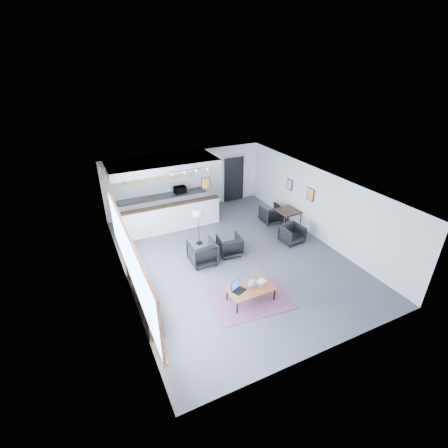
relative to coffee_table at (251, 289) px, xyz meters
name	(u,v)px	position (x,y,z in m)	size (l,w,h in m)	color
room	(233,223)	(0.55, 2.21, 0.91)	(7.02, 9.02, 2.62)	#48484B
window	(130,259)	(-2.92, 1.31, 1.07)	(0.10, 5.95, 1.66)	#8CBFFF
console	(142,294)	(-2.75, 1.16, -0.06)	(0.35, 3.00, 0.80)	#301D11
kitchenette	(164,189)	(-0.65, 5.92, 0.99)	(4.20, 1.96, 2.60)	white
doorway	(233,179)	(2.85, 6.63, 0.69)	(1.10, 0.12, 2.15)	black
track_light	(190,170)	(-0.04, 4.41, 2.14)	(1.60, 0.07, 0.15)	silver
wall_art_lower	(311,194)	(4.01, 2.61, 1.16)	(0.03, 0.38, 0.48)	black
wall_art_upper	(290,185)	(4.01, 3.91, 1.11)	(0.03, 0.34, 0.44)	black
kilim_rug	(250,300)	(0.00, 0.00, -0.38)	(2.38, 1.75, 0.01)	#5E324C
coffee_table	(251,289)	(0.00, 0.00, 0.00)	(1.30, 0.72, 0.42)	brown
laptop	(237,288)	(-0.37, 0.11, 0.11)	(0.45, 0.41, 0.26)	black
ceramic_pot	(252,284)	(0.06, 0.04, 0.15)	(0.23, 0.23, 0.23)	gray
book_stack	(261,282)	(0.37, 0.07, 0.07)	(0.35, 0.31, 0.09)	silver
coaster	(259,291)	(0.12, -0.21, 0.03)	(0.12, 0.12, 0.01)	#E5590C
armchair_left	(203,252)	(-0.50, 2.31, 0.05)	(0.84, 0.79, 0.87)	black
armchair_right	(229,244)	(0.54, 2.42, 0.00)	(0.76, 0.71, 0.78)	black
floor_lamp	(198,213)	(-0.13, 3.55, 0.84)	(0.47, 0.47, 1.42)	black
dining_table	(288,212)	(3.55, 3.26, 0.26)	(0.88, 0.88, 0.71)	#301D11
dining_chair_near	(292,235)	(2.97, 2.14, -0.07)	(0.62, 0.58, 0.64)	black
dining_chair_far	(271,214)	(3.19, 3.89, -0.05)	(0.66, 0.61, 0.68)	black
microwave	(180,189)	(0.14, 6.36, 0.71)	(0.50, 0.28, 0.34)	black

